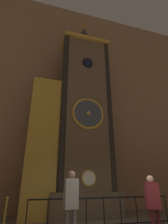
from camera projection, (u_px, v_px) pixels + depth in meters
name	position (u px, v px, depth m)	size (l,w,h in m)	color
cathedral_back_wall	(74.00, 91.00, 11.36)	(24.00, 0.32, 13.93)	#936B4C
clock_tower	(76.00, 118.00, 9.15)	(4.35, 1.76, 11.20)	brown
railing_fence	(104.00, 210.00, 6.14)	(5.24, 0.05, 0.93)	black
visitor_near	(71.00, 200.00, 4.37)	(0.35, 0.24, 1.71)	#58554F
visitor_far	(153.00, 201.00, 4.71)	(0.39, 0.30, 1.61)	#461518
stanchion_post	(4.00, 223.00, 5.09)	(0.28, 0.28, 1.02)	#B28E33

